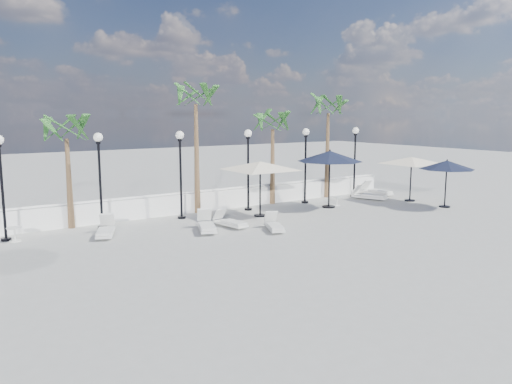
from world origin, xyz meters
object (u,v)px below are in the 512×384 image
lounger_6 (369,195)px  parasol_cream_sq_a (260,162)px  lounger_3 (230,222)px  parasol_navy_mid (330,157)px  lounger_5 (274,225)px  lounger_4 (106,230)px  parasol_cream_sq_b (412,157)px  parasol_navy_right (447,165)px  lounger_2 (206,225)px  lounger_7 (376,191)px

lounger_6 → parasol_cream_sq_a: parasol_cream_sq_a is taller
lounger_3 → parasol_navy_mid: size_ratio=0.54×
lounger_5 → parasol_cream_sq_a: bearing=90.2°
lounger_3 → lounger_4: size_ratio=0.93×
lounger_3 → parasol_navy_mid: (6.26, 0.99, 2.31)m
parasol_cream_sq_a → parasol_cream_sq_b: size_ratio=1.08×
lounger_4 → parasol_navy_right: parasol_navy_right is taller
lounger_4 → lounger_2: bearing=0.9°
lounger_2 → lounger_6: bearing=29.9°
lounger_2 → parasol_navy_mid: parasol_navy_mid is taller
parasol_navy_right → parasol_cream_sq_a: (-8.84, 3.26, 0.38)m
lounger_7 → parasol_cream_sq_a: (-8.83, -1.23, 2.22)m
lounger_3 → lounger_7: (11.07, 2.33, 0.03)m
parasol_navy_mid → parasol_cream_sq_b: size_ratio=0.64×
parasol_navy_right → parasol_cream_sq_b: parasol_cream_sq_b is taller
parasol_navy_right → parasol_cream_sq_a: 9.43m
lounger_6 → parasol_navy_right: (1.49, -3.61, 1.85)m
lounger_2 → parasol_cream_sq_a: parasol_cream_sq_a is taller
lounger_3 → lounger_5: lounger_3 is taller
parasol_navy_mid → parasol_navy_right: bearing=-33.2°
parasol_cream_sq_a → parasol_cream_sq_b: (8.84, -1.13, -0.14)m
lounger_6 → parasol_cream_sq_b: size_ratio=0.39×
lounger_3 → lounger_7: 11.32m
parasol_cream_sq_b → lounger_5: bearing=-171.5°
lounger_2 → parasol_cream_sq_b: parasol_cream_sq_b is taller
lounger_4 → parasol_cream_sq_a: parasol_cream_sq_a is taller
lounger_3 → parasol_cream_sq_a: parasol_cream_sq_a is taller
lounger_3 → lounger_6: lounger_6 is taller
lounger_5 → parasol_cream_sq_a: (1.11, 2.62, 2.26)m
lounger_2 → parasol_navy_right: bearing=12.0°
lounger_4 → parasol_cream_sq_b: parasol_cream_sq_b is taller
lounger_3 → parasol_navy_right: 11.44m
parasol_navy_mid → lounger_2: bearing=-171.5°
lounger_4 → parasol_cream_sq_a: 7.29m
lounger_7 → parasol_cream_sq_a: parasol_cream_sq_a is taller
lounger_7 → parasol_cream_sq_a: size_ratio=0.36×
lounger_6 → parasol_cream_sq_b: 2.96m
lounger_2 → lounger_7: (12.22, 2.44, 0.00)m
lounger_6 → parasol_navy_mid: size_ratio=0.62×
lounger_4 → lounger_7: (15.77, 1.03, 0.02)m
lounger_2 → lounger_4: 3.82m
lounger_2 → lounger_4: bearing=179.9°
lounger_5 → lounger_3: bearing=149.9°
lounger_5 → parasol_navy_mid: size_ratio=0.53×
lounger_2 → parasol_navy_mid: bearing=30.0°
lounger_6 → lounger_7: lounger_7 is taller
lounger_5 → parasol_cream_sq_b: 10.28m
lounger_6 → lounger_7: 1.72m
lounger_6 → parasol_cream_sq_b: bearing=-67.5°
lounger_5 → parasol_cream_sq_a: 3.63m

